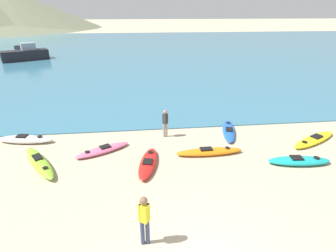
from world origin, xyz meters
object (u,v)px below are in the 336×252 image
object	(u,v)px
kayak_on_sand_5	(148,163)
kayak_on_sand_6	(229,131)
kayak_on_sand_4	(39,162)
moored_boat_1	(25,54)
person_near_foreground	(144,218)
kayak_on_sand_2	(209,152)
kayak_on_sand_3	(25,139)
kayak_on_sand_1	(314,139)
moored_boat_0	(23,53)
person_near_waterline	(165,122)
kayak_on_sand_7	(299,161)
kayak_on_sand_0	(103,150)

from	to	relation	value
kayak_on_sand_5	kayak_on_sand_6	size ratio (longest dim) A/B	0.90
kayak_on_sand_4	moored_boat_1	world-z (taller)	moored_boat_1
kayak_on_sand_4	person_near_foreground	bearing A→B (deg)	-46.43
kayak_on_sand_2	moored_boat_1	bearing A→B (deg)	123.58
kayak_on_sand_4	kayak_on_sand_5	xyz separation A→B (m)	(4.90, -0.56, -0.04)
kayak_on_sand_3	moored_boat_1	distance (m)	27.41
kayak_on_sand_1	kayak_on_sand_4	distance (m)	13.90
kayak_on_sand_4	kayak_on_sand_1	bearing A→B (deg)	3.43
kayak_on_sand_6	moored_boat_0	xyz separation A→B (m)	(-21.74, 28.27, 0.52)
kayak_on_sand_4	kayak_on_sand_5	distance (m)	4.93
kayak_on_sand_6	moored_boat_0	bearing A→B (deg)	127.56
kayak_on_sand_6	person_near_foreground	xyz separation A→B (m)	(-5.03, -7.29, 0.86)
person_near_foreground	person_near_waterline	xyz separation A→B (m)	(1.35, 7.20, -0.09)
kayak_on_sand_1	kayak_on_sand_7	world-z (taller)	kayak_on_sand_7
kayak_on_sand_0	kayak_on_sand_1	distance (m)	11.17
kayak_on_sand_7	kayak_on_sand_4	bearing A→B (deg)	174.34
kayak_on_sand_5	person_near_waterline	size ratio (longest dim) A/B	1.77
kayak_on_sand_5	kayak_on_sand_7	bearing A→B (deg)	-5.09
kayak_on_sand_2	kayak_on_sand_6	bearing A→B (deg)	52.66
person_near_waterline	kayak_on_sand_1	bearing A→B (deg)	-10.77
kayak_on_sand_1	kayak_on_sand_0	bearing A→B (deg)	179.43
kayak_on_sand_2	kayak_on_sand_5	xyz separation A→B (m)	(-3.01, -0.68, -0.01)
kayak_on_sand_7	moored_boat_1	xyz separation A→B (m)	(-22.55, 29.42, 0.70)
person_near_foreground	person_near_waterline	size ratio (longest dim) A/B	1.10
kayak_on_sand_1	kayak_on_sand_3	world-z (taller)	kayak_on_sand_3
kayak_on_sand_1	kayak_on_sand_2	world-z (taller)	kayak_on_sand_2
kayak_on_sand_2	person_near_foreground	world-z (taller)	person_near_foreground
person_near_waterline	kayak_on_sand_7	bearing A→B (deg)	-31.09
moored_boat_1	kayak_on_sand_0	bearing A→B (deg)	-63.74
kayak_on_sand_4	kayak_on_sand_7	world-z (taller)	kayak_on_sand_4
kayak_on_sand_7	person_near_waterline	bearing A→B (deg)	148.91
kayak_on_sand_7	moored_boat_0	distance (m)	39.81
kayak_on_sand_5	moored_boat_1	bearing A→B (deg)	118.53
moored_boat_1	kayak_on_sand_2	bearing A→B (deg)	-56.42
kayak_on_sand_2	kayak_on_sand_4	bearing A→B (deg)	-179.08
kayak_on_sand_3	moored_boat_1	size ratio (longest dim) A/B	0.49
kayak_on_sand_0	kayak_on_sand_6	bearing A→B (deg)	12.01
kayak_on_sand_0	moored_boat_1	bearing A→B (deg)	116.26
kayak_on_sand_6	kayak_on_sand_0	bearing A→B (deg)	-167.99
kayak_on_sand_4	person_near_waterline	distance (m)	6.46
kayak_on_sand_1	kayak_on_sand_4	world-z (taller)	kayak_on_sand_4
kayak_on_sand_2	kayak_on_sand_0	bearing A→B (deg)	171.08
kayak_on_sand_3	person_near_waterline	bearing A→B (deg)	-1.02
kayak_on_sand_3	person_near_waterline	distance (m)	7.51
kayak_on_sand_3	kayak_on_sand_7	bearing A→B (deg)	-15.31
kayak_on_sand_2	kayak_on_sand_4	size ratio (longest dim) A/B	1.03
moored_boat_0	kayak_on_sand_2	bearing A→B (deg)	-56.81
kayak_on_sand_2	kayak_on_sand_3	bearing A→B (deg)	166.03
kayak_on_sand_5	person_near_waterline	bearing A→B (deg)	69.42
kayak_on_sand_7	moored_boat_1	world-z (taller)	moored_boat_1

